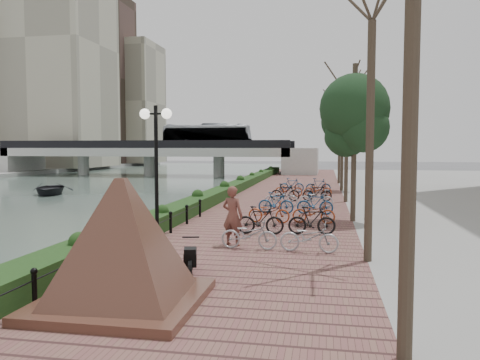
% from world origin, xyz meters
% --- Properties ---
extents(ground, '(220.00, 220.00, 0.00)m').
position_xyz_m(ground, '(0.00, 0.00, 0.00)').
color(ground, '#59595B').
rests_on(ground, ground).
extents(river_water, '(30.00, 130.00, 0.02)m').
position_xyz_m(river_water, '(-15.00, 25.00, 0.01)').
color(river_water, '#4F6358').
rests_on(river_water, ground).
extents(promenade, '(8.00, 75.00, 0.50)m').
position_xyz_m(promenade, '(4.00, 17.50, 0.25)').
color(promenade, brown).
rests_on(promenade, ground).
extents(hedge, '(1.10, 56.00, 0.60)m').
position_xyz_m(hedge, '(0.60, 20.00, 0.80)').
color(hedge, '#193312').
rests_on(hedge, promenade).
extents(chain_fence, '(0.10, 14.10, 0.70)m').
position_xyz_m(chain_fence, '(1.40, 2.00, 0.85)').
color(chain_fence, black).
rests_on(chain_fence, promenade).
extents(granite_monument, '(4.77, 4.77, 2.49)m').
position_xyz_m(granite_monument, '(2.96, -2.49, 1.76)').
color(granite_monument, '#46281E').
rests_on(granite_monument, promenade).
extents(lamppost, '(1.02, 0.32, 4.35)m').
position_xyz_m(lamppost, '(1.71, 2.80, 3.68)').
color(lamppost, black).
rests_on(lamppost, promenade).
extents(motorcycle, '(0.77, 1.44, 0.86)m').
position_xyz_m(motorcycle, '(3.68, -0.24, 0.93)').
color(motorcycle, black).
rests_on(motorcycle, promenade).
extents(pedestrian, '(0.78, 0.62, 1.88)m').
position_xyz_m(pedestrian, '(4.00, 3.33, 1.44)').
color(pedestrian, brown).
rests_on(pedestrian, promenade).
extents(bicycle_parking, '(2.40, 19.89, 1.00)m').
position_xyz_m(bicycle_parking, '(5.50, 11.86, 0.97)').
color(bicycle_parking, '#AAABAE').
rests_on(bicycle_parking, promenade).
extents(street_trees, '(3.20, 37.12, 6.80)m').
position_xyz_m(street_trees, '(8.00, 12.68, 3.69)').
color(street_trees, '#372A20').
rests_on(street_trees, promenade).
extents(bridge, '(36.00, 10.77, 6.50)m').
position_xyz_m(bridge, '(-13.44, 45.00, 3.37)').
color(bridge, '#ACABA6').
rests_on(bridge, ground).
extents(boat, '(4.49, 5.15, 0.89)m').
position_xyz_m(boat, '(-13.62, 21.08, 0.46)').
color(boat, black).
rests_on(boat, river_water).
extents(far_buildings, '(35.00, 38.00, 38.00)m').
position_xyz_m(far_buildings, '(-41.66, 65.91, 16.12)').
color(far_buildings, '#ADA890').
rests_on(far_buildings, far_bank).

